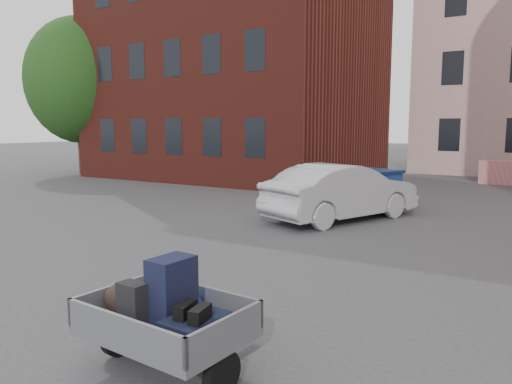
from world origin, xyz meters
The scene contains 7 objects.
ground centered at (0.00, 0.00, 0.00)m, with size 120.00×120.00×0.00m, color #38383A.
building_brick centered at (-9.00, 13.00, 7.00)m, with size 12.00×10.00×14.00m, color #591E16.
far_building centered at (-20.00, 22.00, 4.00)m, with size 6.00×6.00×8.00m, color maroon.
tree centered at (-16.00, 9.00, 5.17)m, with size 5.28×5.28×8.30m.
trailer centered at (1.72, -4.39, 0.61)m, with size 1.67×1.85×1.20m.
dumpster centered at (-0.55, 6.50, 0.59)m, with size 3.11×2.29×1.17m.
silver_car centered at (0.04, 4.27, 0.74)m, with size 1.56×4.48×1.48m, color #A7A9AE.
Camera 1 is at (4.99, -7.92, 2.48)m, focal length 35.00 mm.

